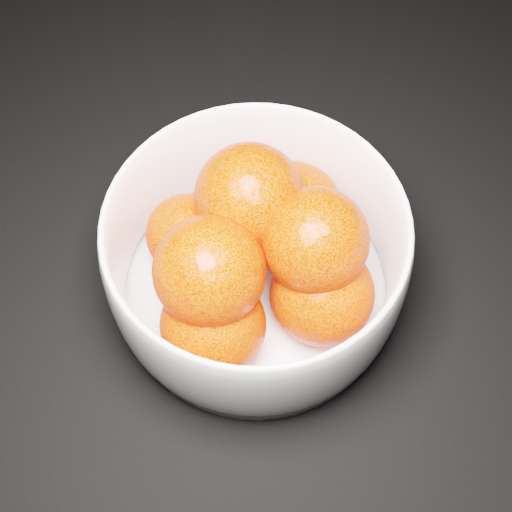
# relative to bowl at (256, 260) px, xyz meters

# --- Properties ---
(bowl) EXTENTS (0.23, 0.23, 0.11)m
(bowl) POSITION_rel_bowl_xyz_m (0.00, 0.00, 0.00)
(bowl) COLOR white
(bowl) RESTS_ON ground
(orange_pile) EXTENTS (0.18, 0.18, 0.12)m
(orange_pile) POSITION_rel_bowl_xyz_m (0.00, -0.00, 0.01)
(orange_pile) COLOR red
(orange_pile) RESTS_ON bowl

